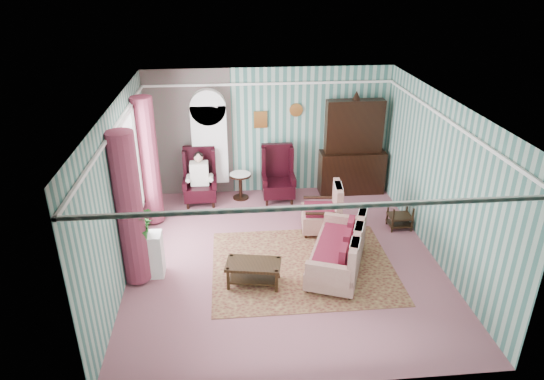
{
  "coord_description": "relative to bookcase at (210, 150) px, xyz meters",
  "views": [
    {
      "loc": [
        -0.93,
        -7.5,
        4.89
      ],
      "look_at": [
        -0.17,
        0.6,
        1.11
      ],
      "focal_mm": 32.0,
      "sensor_mm": 36.0,
      "label": 1
    }
  ],
  "objects": [
    {
      "name": "wingback_left",
      "position": [
        -0.25,
        -0.39,
        -0.5
      ],
      "size": [
        0.76,
        0.8,
        1.25
      ],
      "primitive_type": "cube",
      "color": "black",
      "rests_on": "floor"
    },
    {
      "name": "potted_plant_a",
      "position": [
        -1.06,
        -3.28,
        -0.09
      ],
      "size": [
        0.44,
        0.39,
        0.45
      ],
      "primitive_type": "imported",
      "rotation": [
        0.0,
        0.0,
        0.11
      ],
      "color": "#1B591F",
      "rests_on": "plant_stand"
    },
    {
      "name": "room_shell",
      "position": [
        0.73,
        -2.66,
        0.89
      ],
      "size": [
        5.53,
        6.02,
        2.91
      ],
      "color": "#3C6E64",
      "rests_on": "ground"
    },
    {
      "name": "potted_plant_b",
      "position": [
        -1.03,
        -3.05,
        -0.09
      ],
      "size": [
        0.26,
        0.22,
        0.46
      ],
      "primitive_type": "imported",
      "rotation": [
        0.0,
        0.0,
        -0.05
      ],
      "color": "#1C591E",
      "rests_on": "plant_stand"
    },
    {
      "name": "rug",
      "position": [
        1.65,
        -3.14,
        -1.11
      ],
      "size": [
        3.2,
        2.6,
        0.01
      ],
      "primitive_type": "cube",
      "color": "#541C24",
      "rests_on": "floor"
    },
    {
      "name": "potted_plant_c",
      "position": [
        -1.12,
        -3.04,
        -0.11
      ],
      "size": [
        0.28,
        0.28,
        0.42
      ],
      "primitive_type": "imported",
      "rotation": [
        0.0,
        0.0,
        -0.22
      ],
      "color": "#214C17",
      "rests_on": "plant_stand"
    },
    {
      "name": "wingback_right",
      "position": [
        1.5,
        -0.39,
        -0.5
      ],
      "size": [
        0.76,
        0.8,
        1.25
      ],
      "primitive_type": "cube",
      "color": "black",
      "rests_on": "floor"
    },
    {
      "name": "seated_woman",
      "position": [
        -0.25,
        -0.39,
        -0.53
      ],
      "size": [
        0.44,
        0.4,
        1.18
      ],
      "primitive_type": null,
      "color": "white",
      "rests_on": "floor"
    },
    {
      "name": "coffee_table",
      "position": [
        0.75,
        -3.58,
        -0.91
      ],
      "size": [
        0.98,
        0.65,
        0.42
      ],
      "primitive_type": "cube",
      "rotation": [
        0.0,
        0.0,
        -0.18
      ],
      "color": "black",
      "rests_on": "floor"
    },
    {
      "name": "dresser_hutch",
      "position": [
        3.25,
        -0.12,
        0.06
      ],
      "size": [
        1.5,
        0.56,
        2.36
      ],
      "primitive_type": "cube",
      "color": "black",
      "rests_on": "floor"
    },
    {
      "name": "nest_table",
      "position": [
        3.82,
        -1.94,
        -0.85
      ],
      "size": [
        0.45,
        0.38,
        0.54
      ],
      "primitive_type": "cube",
      "color": "black",
      "rests_on": "floor"
    },
    {
      "name": "round_side_table",
      "position": [
        0.65,
        -0.24,
        -0.82
      ],
      "size": [
        0.5,
        0.5,
        0.6
      ],
      "primitive_type": "cylinder",
      "color": "black",
      "rests_on": "floor"
    },
    {
      "name": "floral_armchair",
      "position": [
        2.2,
        -1.9,
        -0.62
      ],
      "size": [
        0.8,
        0.9,
        1.0
      ],
      "primitive_type": "cube",
      "rotation": [
        0.0,
        0.0,
        1.47
      ],
      "color": "beige",
      "rests_on": "floor"
    },
    {
      "name": "bookcase",
      "position": [
        0.0,
        0.0,
        0.0
      ],
      "size": [
        0.8,
        0.28,
        2.24
      ],
      "primitive_type": "cube",
      "color": "silver",
      "rests_on": "floor"
    },
    {
      "name": "floor",
      "position": [
        1.35,
        -2.84,
        -1.12
      ],
      "size": [
        6.0,
        6.0,
        0.0
      ],
      "primitive_type": "plane",
      "color": "#8C515B",
      "rests_on": "ground"
    },
    {
      "name": "sofa",
      "position": [
        2.23,
        -3.26,
        -0.59
      ],
      "size": [
        1.54,
        2.06,
        1.06
      ],
      "primitive_type": "cube",
      "rotation": [
        0.0,
        0.0,
        1.2
      ],
      "color": "beige",
      "rests_on": "floor"
    },
    {
      "name": "plant_stand",
      "position": [
        -1.05,
        -3.14,
        -0.72
      ],
      "size": [
        0.55,
        0.35,
        0.8
      ],
      "primitive_type": "cube",
      "color": "white",
      "rests_on": "floor"
    }
  ]
}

